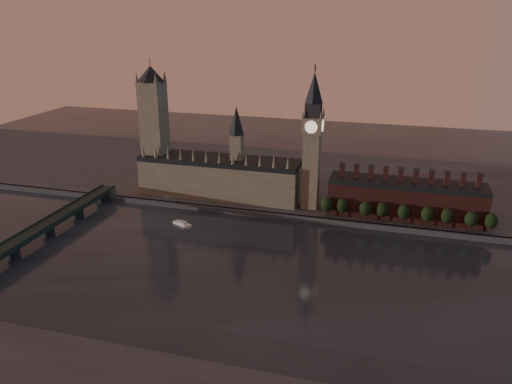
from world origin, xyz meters
TOP-DOWN VIEW (x-y plane):
  - ground at (0.00, 0.00)m, footprint 900.00×900.00m
  - north_bank at (0.00, 178.04)m, footprint 900.00×182.00m
  - palace_of_westminster at (-64.41, 114.91)m, footprint 130.00×30.30m
  - victoria_tower at (-120.00, 115.00)m, footprint 24.00×24.00m
  - big_ben at (10.00, 110.00)m, footprint 15.00×15.00m
  - chimney_block at (80.00, 110.00)m, footprint 110.00×25.00m
  - embankment_tree_0 at (25.01, 94.22)m, footprint 8.60×8.60m
  - embankment_tree_1 at (36.20, 95.28)m, footprint 8.60×8.60m
  - embankment_tree_2 at (52.81, 93.56)m, footprint 8.60×8.60m
  - embankment_tree_3 at (64.33, 94.84)m, footprint 8.60×8.60m
  - embankment_tree_4 at (79.14, 94.91)m, footprint 8.60×8.60m
  - embankment_tree_5 at (94.87, 94.83)m, footprint 8.60×8.60m
  - embankment_tree_6 at (107.89, 95.29)m, footprint 8.60×8.60m
  - embankment_tree_7 at (123.19, 93.51)m, footprint 8.60×8.60m
  - embankment_tree_8 at (135.57, 93.59)m, footprint 8.60×8.60m
  - westminster_bridge at (-155.00, -2.70)m, footprint 14.00×200.00m
  - river_boat at (-74.13, 59.17)m, footprint 16.16×10.46m

SIDE VIEW (x-z plane):
  - ground at x=0.00m, z-range 0.00..0.00m
  - river_boat at x=-74.13m, z-range -0.37..2.77m
  - north_bank at x=0.00m, z-range 0.00..4.00m
  - westminster_bridge at x=-155.00m, z-range 1.66..13.21m
  - embankment_tree_0 at x=25.01m, z-range 6.03..20.91m
  - embankment_tree_1 at x=36.20m, z-range 6.03..20.91m
  - embankment_tree_2 at x=52.81m, z-range 6.03..20.91m
  - embankment_tree_3 at x=64.33m, z-range 6.03..20.91m
  - embankment_tree_4 at x=79.14m, z-range 6.03..20.91m
  - embankment_tree_5 at x=94.87m, z-range 6.03..20.91m
  - embankment_tree_6 at x=107.89m, z-range 6.03..20.91m
  - embankment_tree_7 at x=123.19m, z-range 6.03..20.91m
  - embankment_tree_8 at x=135.57m, z-range 6.03..20.91m
  - chimney_block at x=80.00m, z-range -0.68..36.32m
  - palace_of_westminster at x=-64.41m, z-range -15.37..58.63m
  - big_ben at x=10.00m, z-range 3.33..110.33m
  - victoria_tower at x=-120.00m, z-range 5.09..113.09m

